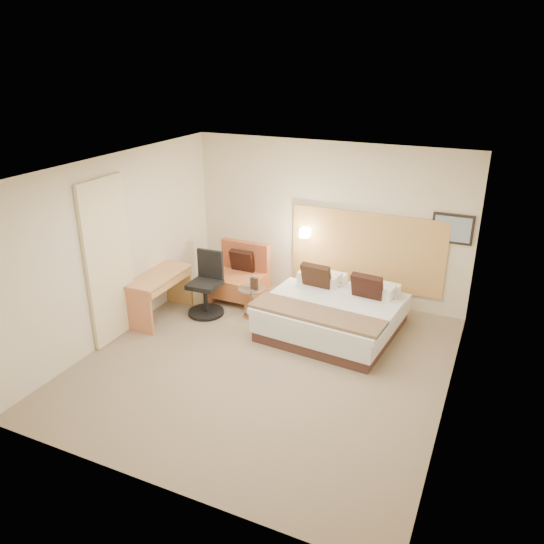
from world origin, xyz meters
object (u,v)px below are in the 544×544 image
at_px(desk_chair, 207,289).
at_px(side_table, 252,301).
at_px(bed, 333,312).
at_px(lounge_chair, 239,277).
at_px(desk, 160,284).

bearing_deg(desk_chair, side_table, 13.27).
distance_m(bed, side_table, 1.34).
xyz_separation_m(bed, lounge_chair, (-1.89, 0.50, 0.07)).
xyz_separation_m(desk, desk_chair, (0.59, 0.45, -0.16)).
distance_m(lounge_chair, side_table, 0.82).
xyz_separation_m(side_table, desk, (-1.33, -0.62, 0.31)).
xyz_separation_m(bed, desk, (-2.67, -0.72, 0.28)).
distance_m(lounge_chair, desk, 1.46).
relative_size(lounge_chair, desk, 0.79).
distance_m(desk, desk_chair, 0.75).
bearing_deg(side_table, desk_chair, -166.73).
bearing_deg(side_table, bed, 4.39).
xyz_separation_m(bed, side_table, (-1.34, -0.10, -0.02)).
height_order(lounge_chair, desk_chair, desk_chair).
relative_size(side_table, desk_chair, 0.49).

